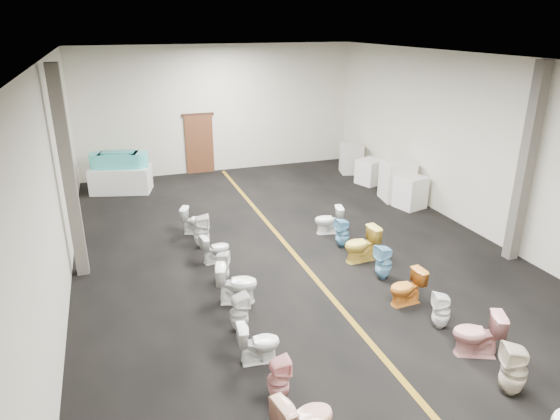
# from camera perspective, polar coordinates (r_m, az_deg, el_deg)

# --- Properties ---
(floor) EXTENTS (16.00, 16.00, 0.00)m
(floor) POSITION_cam_1_polar(r_m,az_deg,el_deg) (11.72, 2.22, -5.73)
(floor) COLOR black
(floor) RESTS_ON ground
(ceiling) EXTENTS (16.00, 16.00, 0.00)m
(ceiling) POSITION_cam_1_polar(r_m,az_deg,el_deg) (10.51, 2.57, 16.78)
(ceiling) COLOR black
(ceiling) RESTS_ON ground
(wall_back) EXTENTS (10.00, 0.00, 10.00)m
(wall_back) POSITION_cam_1_polar(r_m,az_deg,el_deg) (18.41, -6.95, 11.34)
(wall_back) COLOR beige
(wall_back) RESTS_ON ground
(wall_left) EXTENTS (0.00, 16.00, 16.00)m
(wall_left) POSITION_cam_1_polar(r_m,az_deg,el_deg) (10.25, -24.63, 1.94)
(wall_left) COLOR beige
(wall_left) RESTS_ON ground
(wall_right) EXTENTS (0.00, 16.00, 16.00)m
(wall_right) POSITION_cam_1_polar(r_m,az_deg,el_deg) (13.52, 22.65, 6.45)
(wall_right) COLOR beige
(wall_right) RESTS_ON ground
(aisle_stripe) EXTENTS (0.12, 15.60, 0.01)m
(aisle_stripe) POSITION_cam_1_polar(r_m,az_deg,el_deg) (11.72, 2.22, -5.72)
(aisle_stripe) COLOR brown
(aisle_stripe) RESTS_ON floor
(back_door) EXTENTS (1.00, 0.10, 2.10)m
(back_door) POSITION_cam_1_polar(r_m,az_deg,el_deg) (18.43, -9.19, 7.43)
(back_door) COLOR #562D19
(back_door) RESTS_ON floor
(door_frame) EXTENTS (1.15, 0.08, 0.10)m
(door_frame) POSITION_cam_1_polar(r_m,az_deg,el_deg) (18.23, -9.39, 10.71)
(door_frame) COLOR #331C11
(door_frame) RESTS_ON back_door
(column_left) EXTENTS (0.25, 0.25, 4.50)m
(column_left) POSITION_cam_1_polar(r_m,az_deg,el_deg) (11.19, -23.01, 3.65)
(column_left) COLOR #59544C
(column_left) RESTS_ON floor
(column_right) EXTENTS (0.25, 0.25, 4.50)m
(column_right) POSITION_cam_1_polar(r_m,az_deg,el_deg) (12.30, 26.29, 4.59)
(column_right) COLOR #59544C
(column_right) RESTS_ON floor
(display_table) EXTENTS (2.04, 1.38, 0.83)m
(display_table) POSITION_cam_1_polar(r_m,az_deg,el_deg) (17.01, -17.71, 3.34)
(display_table) COLOR silver
(display_table) RESTS_ON floor
(bathtub) EXTENTS (1.82, 0.99, 0.55)m
(bathtub) POSITION_cam_1_polar(r_m,az_deg,el_deg) (16.84, -17.95, 5.47)
(bathtub) COLOR #41BDBA
(bathtub) RESTS_ON display_table
(appliance_crate_a) EXTENTS (0.90, 0.90, 0.95)m
(appliance_crate_a) POSITION_cam_1_polar(r_m,az_deg,el_deg) (15.31, 14.67, 2.00)
(appliance_crate_a) COLOR silver
(appliance_crate_a) RESTS_ON floor
(appliance_crate_b) EXTENTS (1.02, 1.02, 1.22)m
(appliance_crate_b) POSITION_cam_1_polar(r_m,az_deg,el_deg) (15.86, 13.24, 3.30)
(appliance_crate_b) COLOR silver
(appliance_crate_b) RESTS_ON floor
(appliance_crate_c) EXTENTS (0.95, 0.95, 0.84)m
(appliance_crate_c) POSITION_cam_1_polar(r_m,az_deg,el_deg) (17.31, 10.23, 4.33)
(appliance_crate_c) COLOR white
(appliance_crate_c) RESTS_ON floor
(appliance_crate_d) EXTENTS (0.91, 0.91, 1.06)m
(appliance_crate_d) POSITION_cam_1_polar(r_m,az_deg,el_deg) (18.46, 8.15, 5.85)
(appliance_crate_d) COLOR beige
(appliance_crate_d) RESTS_ON floor
(toilet_left_2) EXTENTS (0.89, 0.61, 0.83)m
(toilet_left_2) POSITION_cam_1_polar(r_m,az_deg,el_deg) (6.98, 2.82, -22.88)
(toilet_left_2) COLOR tan
(toilet_left_2) RESTS_ON floor
(toilet_left_3) EXTENTS (0.34, 0.33, 0.72)m
(toilet_left_3) POSITION_cam_1_polar(r_m,az_deg,el_deg) (7.65, -0.18, -18.79)
(toilet_left_3) COLOR pink
(toilet_left_3) RESTS_ON floor
(toilet_left_4) EXTENTS (0.72, 0.46, 0.70)m
(toilet_left_4) POSITION_cam_1_polar(r_m,az_deg,el_deg) (8.37, -2.46, -14.91)
(toilet_left_4) COLOR white
(toilet_left_4) RESTS_ON floor
(toilet_left_5) EXTENTS (0.38, 0.37, 0.73)m
(toilet_left_5) POSITION_cam_1_polar(r_m,az_deg,el_deg) (9.10, -4.69, -11.60)
(toilet_left_5) COLOR silver
(toilet_left_5) RESTS_ON floor
(toilet_left_6) EXTENTS (0.89, 0.64, 0.81)m
(toilet_left_6) POSITION_cam_1_polar(r_m,az_deg,el_deg) (9.94, -4.96, -8.35)
(toilet_left_6) COLOR white
(toilet_left_6) RESTS_ON floor
(toilet_left_7) EXTENTS (0.42, 0.42, 0.69)m
(toilet_left_7) POSITION_cam_1_polar(r_m,az_deg,el_deg) (10.72, -6.65, -6.48)
(toilet_left_7) COLOR silver
(toilet_left_7) RESTS_ON floor
(toilet_left_8) EXTENTS (0.71, 0.46, 0.68)m
(toilet_left_8) POSITION_cam_1_polar(r_m,az_deg,el_deg) (11.58, -7.40, -4.39)
(toilet_left_8) COLOR silver
(toilet_left_8) RESTS_ON floor
(toilet_left_9) EXTENTS (0.43, 0.42, 0.84)m
(toilet_left_9) POSITION_cam_1_polar(r_m,az_deg,el_deg) (12.34, -8.97, -2.43)
(toilet_left_9) COLOR silver
(toilet_left_9) RESTS_ON floor
(toilet_left_10) EXTENTS (0.80, 0.66, 0.72)m
(toilet_left_10) POSITION_cam_1_polar(r_m,az_deg,el_deg) (13.20, -9.69, -1.19)
(toilet_left_10) COLOR white
(toilet_left_10) RESTS_ON floor
(toilet_right_2) EXTENTS (0.51, 0.50, 0.85)m
(toilet_right_2) POSITION_cam_1_polar(r_m,az_deg,el_deg) (8.45, 25.16, -16.21)
(toilet_right_2) COLOR beige
(toilet_right_2) RESTS_ON floor
(toilet_right_3) EXTENTS (0.90, 0.73, 0.80)m
(toilet_right_3) POSITION_cam_1_polar(r_m,az_deg,el_deg) (9.07, 21.63, -13.05)
(toilet_right_3) COLOR #D6918E
(toilet_right_3) RESTS_ON floor
(toilet_right_4) EXTENTS (0.40, 0.40, 0.70)m
(toilet_right_4) POSITION_cam_1_polar(r_m,az_deg,el_deg) (9.60, 17.95, -10.91)
(toilet_right_4) COLOR white
(toilet_right_4) RESTS_ON floor
(toilet_right_5) EXTENTS (0.73, 0.45, 0.72)m
(toilet_right_5) POSITION_cam_1_polar(r_m,az_deg,el_deg) (10.16, 14.28, -8.59)
(toilet_right_5) COLOR orange
(toilet_right_5) RESTS_ON floor
(toilet_right_6) EXTENTS (0.39, 0.39, 0.78)m
(toilet_right_6) POSITION_cam_1_polar(r_m,az_deg,el_deg) (10.97, 11.76, -5.87)
(toilet_right_6) COLOR #77B5D6
(toilet_right_6) RESTS_ON floor
(toilet_right_7) EXTENTS (0.84, 0.50, 0.83)m
(toilet_right_7) POSITION_cam_1_polar(r_m,az_deg,el_deg) (11.66, 9.28, -3.91)
(toilet_right_7) COLOR #F0C74A
(toilet_right_7) RESTS_ON floor
(toilet_right_8) EXTENTS (0.37, 0.36, 0.74)m
(toilet_right_8) POSITION_cam_1_polar(r_m,az_deg,el_deg) (12.33, 7.15, -2.60)
(toilet_right_8) COLOR #6EB3D9
(toilet_right_8) RESTS_ON floor
(toilet_right_9) EXTENTS (0.79, 0.55, 0.74)m
(toilet_right_9) POSITION_cam_1_polar(r_m,az_deg,el_deg) (13.07, 5.57, -1.15)
(toilet_right_9) COLOR white
(toilet_right_9) RESTS_ON floor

